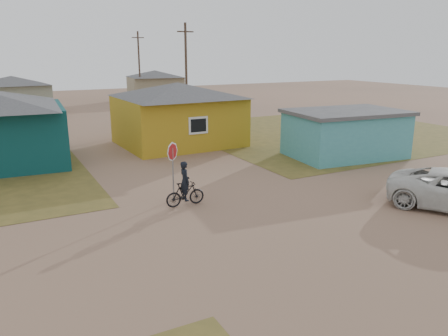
{
  "coord_description": "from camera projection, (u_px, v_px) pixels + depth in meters",
  "views": [
    {
      "loc": [
        -7.77,
        -11.67,
        5.71
      ],
      "look_at": [
        -0.03,
        3.0,
        1.3
      ],
      "focal_mm": 35.0,
      "sensor_mm": 36.0,
      "label": 1
    }
  ],
  "objects": [
    {
      "name": "grass_ne",
      "position": [
        328.0,
        132.0,
        32.37
      ],
      "size": [
        20.0,
        18.0,
        0.0
      ],
      "primitive_type": "cube",
      "color": "brown",
      "rests_on": "ground"
    },
    {
      "name": "house_beige_east",
      "position": [
        155.0,
        85.0,
        53.17
      ],
      "size": [
        6.95,
        6.05,
        3.6
      ],
      "color": "gray",
      "rests_on": "ground"
    },
    {
      "name": "stop_sign",
      "position": [
        173.0,
        157.0,
        17.02
      ],
      "size": [
        0.75,
        0.25,
        2.35
      ],
      "color": "gray",
      "rests_on": "ground"
    },
    {
      "name": "shed_turquoise",
      "position": [
        345.0,
        133.0,
        24.45
      ],
      "size": [
        6.71,
        4.93,
        2.6
      ],
      "color": "teal",
      "rests_on": "ground"
    },
    {
      "name": "utility_pole_near",
      "position": [
        186.0,
        72.0,
        35.62
      ],
      "size": [
        1.4,
        0.2,
        8.0
      ],
      "color": "#47352A",
      "rests_on": "ground"
    },
    {
      "name": "ground",
      "position": [
        266.0,
        224.0,
        14.94
      ],
      "size": [
        120.0,
        120.0,
        0.0
      ],
      "primitive_type": "plane",
      "color": "#8E6952"
    },
    {
      "name": "house_yellow",
      "position": [
        178.0,
        113.0,
        27.52
      ],
      "size": [
        7.72,
        6.76,
        3.9
      ],
      "color": "#B18B1B",
      "rests_on": "ground"
    },
    {
      "name": "house_pale_west",
      "position": [
        13.0,
        95.0,
        40.82
      ],
      "size": [
        7.04,
        6.15,
        3.6
      ],
      "color": "gray",
      "rests_on": "ground"
    },
    {
      "name": "cyclist",
      "position": [
        185.0,
        190.0,
        16.62
      ],
      "size": [
        1.56,
        0.56,
        1.75
      ],
      "color": "black",
      "rests_on": "ground"
    },
    {
      "name": "utility_pole_far",
      "position": [
        139.0,
        66.0,
        49.74
      ],
      "size": [
        1.4,
        0.2,
        8.0
      ],
      "color": "#47352A",
      "rests_on": "ground"
    }
  ]
}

